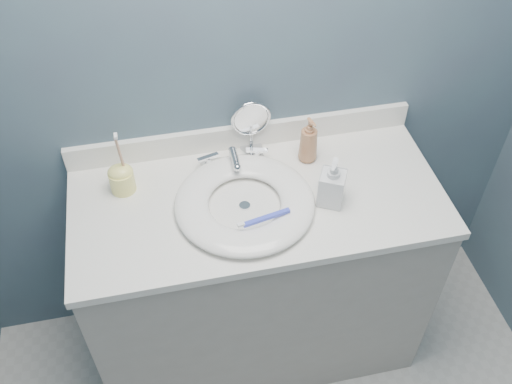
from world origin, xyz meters
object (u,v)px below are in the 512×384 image
object	(u,v)px
makeup_mirror	(251,124)
soap_bottle_amber	(309,140)
toothbrush_holder	(122,177)
soap_bottle_clear	(333,182)

from	to	relation	value
makeup_mirror	soap_bottle_amber	xyz separation A→B (m)	(0.18, -0.09, -0.03)
makeup_mirror	soap_bottle_amber	world-z (taller)	makeup_mirror
soap_bottle_amber	toothbrush_holder	distance (m)	0.63
makeup_mirror	soap_bottle_amber	distance (m)	0.20
soap_bottle_amber	toothbrush_holder	size ratio (longest dim) A/B	0.73
makeup_mirror	toothbrush_holder	bearing A→B (deg)	-167.83
makeup_mirror	soap_bottle_clear	size ratio (longest dim) A/B	1.17
soap_bottle_clear	toothbrush_holder	bearing A→B (deg)	-169.12
soap_bottle_clear	toothbrush_holder	world-z (taller)	toothbrush_holder
toothbrush_holder	soap_bottle_clear	bearing A→B (deg)	-16.55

